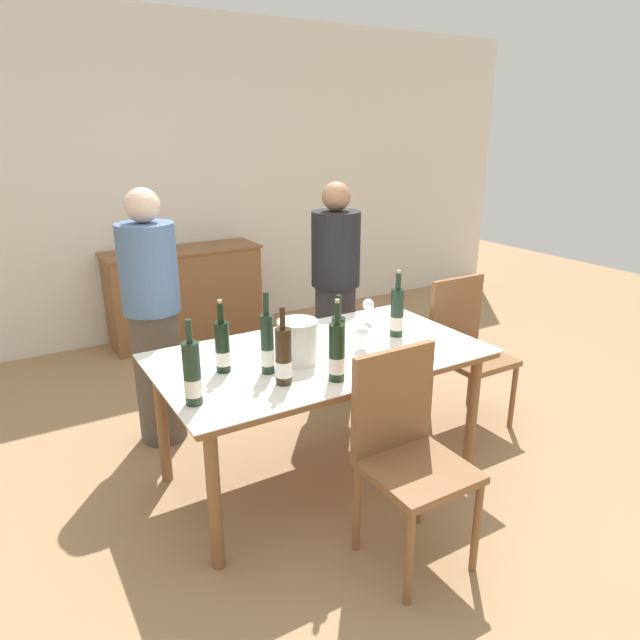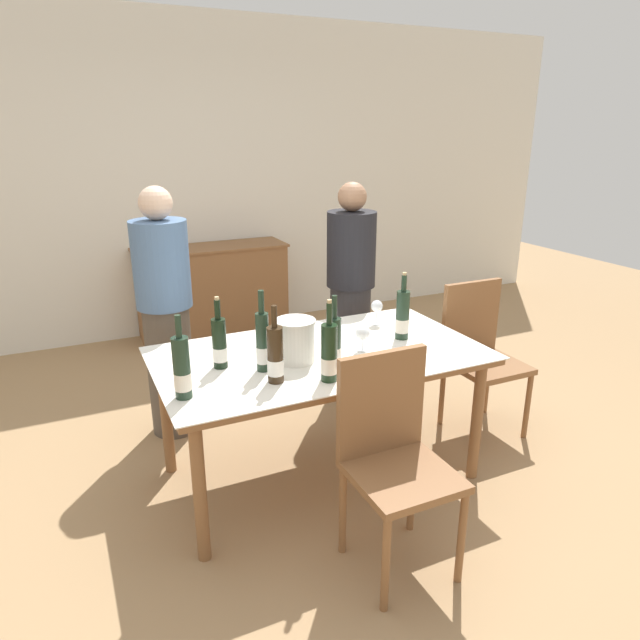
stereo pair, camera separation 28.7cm
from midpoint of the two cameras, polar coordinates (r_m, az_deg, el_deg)
name	(u,v)px [view 2 (the right image)]	position (r m, az deg, el deg)	size (l,w,h in m)	color
ground_plane	(320,473)	(3.33, 2.55, -15.10)	(12.00, 12.00, 0.00)	#A37F56
back_wall	(190,180)	(5.41, -11.34, 13.57)	(8.00, 0.10, 2.80)	silver
sideboard_cabinet	(213,291)	(5.32, -9.16, 2.85)	(1.36, 0.46, 0.84)	brown
dining_table	(320,365)	(3.01, 2.73, -4.54)	(1.70, 0.96, 0.73)	brown
ice_bucket	(295,339)	(2.84, 0.41, -2.01)	(0.21, 0.21, 0.22)	white
wine_bottle_0	(402,316)	(3.20, 10.76, 0.38)	(0.08, 0.08, 0.38)	#1E3323
wine_bottle_1	(275,356)	(2.60, -1.36, -3.71)	(0.08, 0.08, 0.37)	#332314
wine_bottle_2	(334,344)	(2.76, 4.40, -2.47)	(0.07, 0.07, 0.37)	#1E3323
wine_bottle_3	(182,369)	(2.49, -10.47, -4.96)	(0.08, 0.08, 0.38)	#1E3323
wine_bottle_4	(263,343)	(2.72, -2.78, -2.34)	(0.06, 0.06, 0.40)	#1E3323
wine_bottle_5	(329,354)	(2.62, 4.05, -3.48)	(0.08, 0.08, 0.39)	black
wine_bottle_6	(219,344)	(2.78, -7.14, -2.44)	(0.07, 0.07, 0.36)	black
wine_glass_0	(363,334)	(3.00, 7.04, -1.45)	(0.08, 0.08, 0.14)	white
wine_glass_1	(377,307)	(3.41, 8.10, 1.23)	(0.07, 0.07, 0.15)	white
wine_glass_2	(292,323)	(3.09, -0.20, -0.40)	(0.08, 0.08, 0.15)	white
chair_right_end	(479,348)	(3.76, 17.75, -2.69)	(0.42, 0.42, 0.94)	brown
chair_near_front	(392,448)	(2.54, 10.55, -12.56)	(0.42, 0.42, 0.96)	brown
person_host	(166,316)	(3.53, -12.95, 0.33)	(0.33, 0.33, 1.54)	#51473D
person_guest_left	(350,295)	(3.93, 5.16, 2.44)	(0.33, 0.33, 1.52)	#2D2D33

